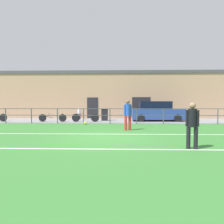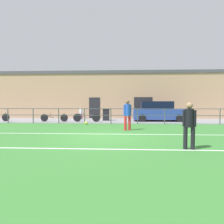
% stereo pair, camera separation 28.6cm
% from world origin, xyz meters
% --- Properties ---
extents(ground, '(60.00, 44.00, 0.04)m').
position_xyz_m(ground, '(0.00, 0.00, -0.02)').
color(ground, '#387A33').
extents(field_line_touchline, '(36.00, 0.11, 0.00)m').
position_xyz_m(field_line_touchline, '(0.00, 0.93, 0.00)').
color(field_line_touchline, white).
rests_on(field_line_touchline, ground).
extents(field_line_hash, '(36.00, 0.11, 0.00)m').
position_xyz_m(field_line_hash, '(0.00, -2.38, 0.00)').
color(field_line_hash, white).
rests_on(field_line_hash, ground).
extents(pavement_strip, '(48.00, 5.00, 0.02)m').
position_xyz_m(pavement_strip, '(0.00, 8.50, 0.01)').
color(pavement_strip, gray).
rests_on(pavement_strip, ground).
extents(perimeter_fence, '(36.07, 0.07, 1.15)m').
position_xyz_m(perimeter_fence, '(0.00, 6.00, 0.75)').
color(perimeter_fence, '#474C51').
rests_on(perimeter_fence, ground).
extents(clubhouse_facade, '(28.00, 2.56, 4.79)m').
position_xyz_m(clubhouse_facade, '(0.00, 12.20, 2.40)').
color(clubhouse_facade, tan).
rests_on(clubhouse_facade, ground).
extents(player_goalkeeper, '(0.42, 0.28, 1.60)m').
position_xyz_m(player_goalkeeper, '(3.17, -2.23, 0.91)').
color(player_goalkeeper, black).
rests_on(player_goalkeeper, ground).
extents(player_striker, '(0.45, 0.31, 1.75)m').
position_xyz_m(player_striker, '(1.17, 2.40, 0.99)').
color(player_striker, red).
rests_on(player_striker, ground).
extents(soccer_ball_match, '(0.22, 0.22, 0.22)m').
position_xyz_m(soccer_ball_match, '(-1.78, 5.39, 0.11)').
color(soccer_ball_match, '#E5E04C').
rests_on(soccer_ball_match, ground).
extents(spectator_child, '(0.30, 0.20, 1.12)m').
position_xyz_m(spectator_child, '(-3.09, 9.81, 0.65)').
color(spectator_child, '#232D4C').
rests_on(spectator_child, pavement_strip).
extents(parked_car_red, '(4.38, 1.92, 1.68)m').
position_xyz_m(parked_car_red, '(3.92, 8.30, 0.81)').
color(parked_car_red, '#28428E').
rests_on(parked_car_red, pavement_strip).
extents(bicycle_parked_0, '(2.23, 0.04, 0.76)m').
position_xyz_m(bicycle_parked_0, '(-2.06, 7.20, 0.37)').
color(bicycle_parked_0, black).
rests_on(bicycle_parked_0, pavement_strip).
extents(bicycle_parked_1, '(2.30, 0.04, 0.73)m').
position_xyz_m(bicycle_parked_1, '(-4.77, 7.20, 0.35)').
color(bicycle_parked_1, black).
rests_on(bicycle_parked_1, pavement_strip).
extents(trash_bin_0, '(0.58, 0.49, 1.03)m').
position_xyz_m(trash_bin_0, '(-0.57, 8.45, 0.54)').
color(trash_bin_0, black).
rests_on(trash_bin_0, pavement_strip).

